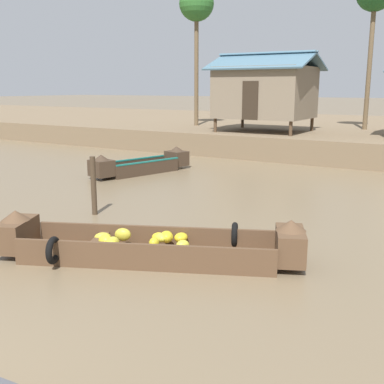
# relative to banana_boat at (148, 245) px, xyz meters

# --- Properties ---
(ground_plane) EXTENTS (300.00, 300.00, 0.00)m
(ground_plane) POSITION_rel_banana_boat_xyz_m (0.27, 4.18, -0.29)
(ground_plane) COLOR #726047
(riverbank_strip) EXTENTS (160.00, 20.00, 1.09)m
(riverbank_strip) POSITION_rel_banana_boat_xyz_m (0.27, 22.68, 0.26)
(riverbank_strip) COLOR #756047
(riverbank_strip) RESTS_ON ground
(banana_boat) EXTENTS (5.81, 3.33, 0.90)m
(banana_boat) POSITION_rel_banana_boat_xyz_m (0.00, 0.00, 0.00)
(banana_boat) COLOR brown
(banana_boat) RESTS_ON ground
(cargo_boat_upstream) EXTENTS (1.96, 4.38, 0.91)m
(cargo_boat_upstream) POSITION_rel_banana_boat_xyz_m (-5.85, 7.50, 0.06)
(cargo_boat_upstream) COLOR #3D2D21
(cargo_boat_upstream) RESTS_ON ground
(stilt_house_left) EXTENTS (5.03, 4.08, 3.89)m
(stilt_house_left) POSITION_rel_banana_boat_xyz_m (-4.13, 15.52, 2.80)
(stilt_house_left) COLOR #4C3826
(stilt_house_left) RESTS_ON riverbank_strip
(palm_tree_mid) EXTENTS (1.95, 1.95, 7.76)m
(palm_tree_mid) POSITION_rel_banana_boat_xyz_m (-9.09, 17.11, 7.42)
(palm_tree_mid) COLOR brown
(palm_tree_mid) RESTS_ON riverbank_strip
(mooring_post) EXTENTS (0.14, 0.14, 1.54)m
(mooring_post) POSITION_rel_banana_boat_xyz_m (-3.20, 1.98, 0.48)
(mooring_post) COLOR #423323
(mooring_post) RESTS_ON ground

